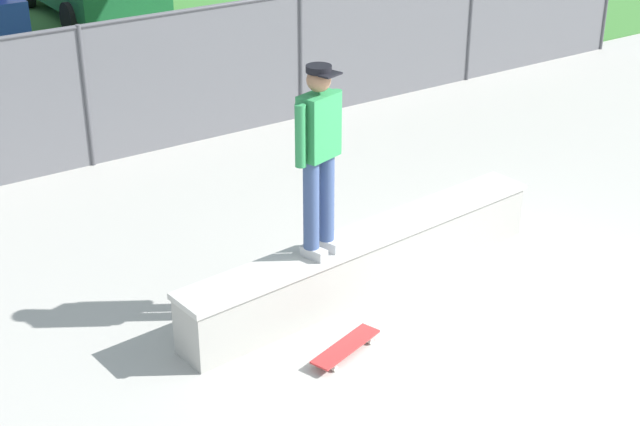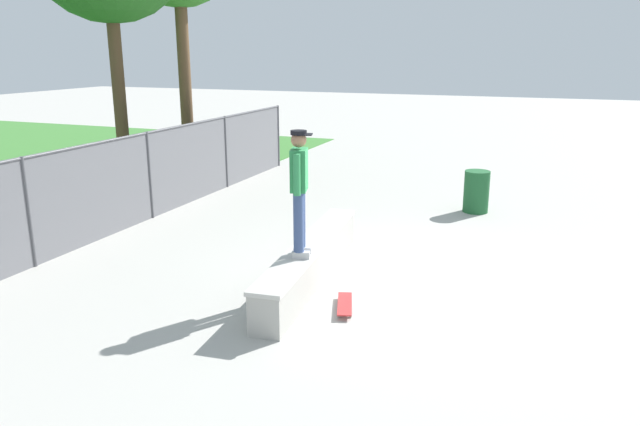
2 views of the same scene
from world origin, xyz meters
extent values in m
plane|color=#ADAAA3|center=(0.00, 0.00, 0.00)|extent=(80.00, 80.00, 0.00)
cube|color=#A8A59E|center=(-0.55, 1.55, 0.28)|extent=(4.27, 0.84, 0.57)
cube|color=beige|center=(-0.55, 1.55, 0.60)|extent=(4.31, 0.88, 0.06)
cube|color=beige|center=(-1.06, 1.48, 0.68)|extent=(0.18, 0.28, 0.10)
cube|color=beige|center=(-1.27, 1.41, 0.68)|extent=(0.18, 0.28, 0.10)
cylinder|color=#384C7A|center=(-1.07, 1.50, 1.17)|extent=(0.15, 0.15, 0.88)
cylinder|color=#384C7A|center=(-1.28, 1.44, 1.17)|extent=(0.15, 0.15, 0.88)
cube|color=#2D8C4C|center=(-1.18, 1.47, 1.91)|extent=(0.43, 0.32, 0.60)
cylinder|color=#2D8C4C|center=(-0.94, 1.54, 1.89)|extent=(0.10, 0.10, 0.58)
cylinder|color=#2D8C4C|center=(-1.42, 1.40, 1.89)|extent=(0.10, 0.10, 0.58)
sphere|color=#9E7051|center=(-1.18, 1.47, 2.34)|extent=(0.22, 0.22, 0.22)
cylinder|color=black|center=(-1.18, 1.47, 2.44)|extent=(0.23, 0.23, 0.06)
cube|color=black|center=(-1.14, 1.35, 2.41)|extent=(0.23, 0.17, 0.02)
cube|color=red|center=(-1.41, 0.69, 0.08)|extent=(0.82, 0.44, 0.02)
cube|color=#B2B2B7|center=(-1.67, 0.61, 0.06)|extent=(0.10, 0.15, 0.02)
cube|color=#B2B2B7|center=(-1.15, 0.78, 0.06)|extent=(0.10, 0.15, 0.02)
cylinder|color=silver|center=(-1.69, 0.69, 0.03)|extent=(0.06, 0.05, 0.05)
cylinder|color=silver|center=(-1.64, 0.53, 0.03)|extent=(0.06, 0.05, 0.05)
cylinder|color=silver|center=(-1.18, 0.86, 0.03)|extent=(0.06, 0.05, 0.05)
cylinder|color=silver|center=(-1.12, 0.69, 0.03)|extent=(0.06, 0.05, 0.05)
cylinder|color=#4C4C51|center=(-1.64, 6.15, 0.94)|extent=(0.07, 0.07, 1.88)
cylinder|color=#4C4C51|center=(1.64, 6.15, 0.94)|extent=(0.07, 0.07, 1.88)
cylinder|color=#4C4C51|center=(4.91, 6.15, 0.94)|extent=(0.07, 0.07, 1.88)
cylinder|color=#4C4C51|center=(8.18, 6.15, 0.94)|extent=(0.07, 0.07, 1.88)
cylinder|color=#4C4C51|center=(0.00, 6.15, 1.85)|extent=(16.36, 0.05, 0.05)
cube|color=slate|center=(0.00, 6.15, 0.94)|extent=(16.36, 0.01, 1.88)
cylinder|color=brown|center=(3.68, 8.43, 2.32)|extent=(0.32, 0.32, 4.64)
cylinder|color=brown|center=(5.04, 7.37, 2.47)|extent=(0.32, 0.32, 4.94)
cylinder|color=#1E592D|center=(4.67, -0.35, 0.47)|extent=(0.56, 0.56, 0.94)
camera|label=1|loc=(-5.63, -5.19, 4.91)|focal=53.63mm
camera|label=2|loc=(-8.93, -1.83, 3.56)|focal=34.05mm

